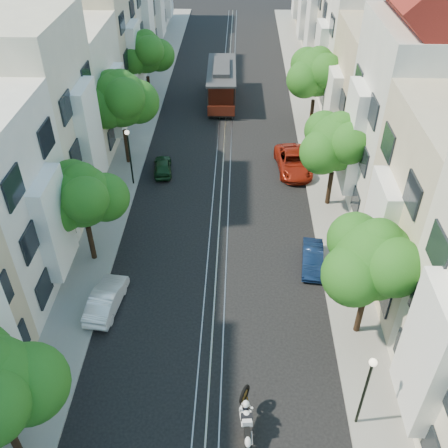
# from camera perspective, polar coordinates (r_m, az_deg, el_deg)

# --- Properties ---
(ground) EXTENTS (200.00, 200.00, 0.00)m
(ground) POSITION_cam_1_polar(r_m,az_deg,el_deg) (40.73, 0.03, 9.01)
(ground) COLOR black
(ground) RESTS_ON ground
(sidewalk_east) EXTENTS (2.50, 80.00, 0.12)m
(sidewalk_east) POSITION_cam_1_polar(r_m,az_deg,el_deg) (41.15, 10.30, 8.79)
(sidewalk_east) COLOR gray
(sidewalk_east) RESTS_ON ground
(sidewalk_west) EXTENTS (2.50, 80.00, 0.12)m
(sidewalk_west) POSITION_cam_1_polar(r_m,az_deg,el_deg) (41.53, -10.15, 9.10)
(sidewalk_west) COLOR gray
(sidewalk_west) RESTS_ON ground
(rail_left) EXTENTS (0.06, 80.00, 0.02)m
(rail_left) POSITION_cam_1_polar(r_m,az_deg,el_deg) (40.74, -0.75, 9.04)
(rail_left) COLOR gray
(rail_left) RESTS_ON ground
(rail_slot) EXTENTS (0.06, 80.00, 0.02)m
(rail_slot) POSITION_cam_1_polar(r_m,az_deg,el_deg) (40.73, 0.03, 9.02)
(rail_slot) COLOR gray
(rail_slot) RESTS_ON ground
(rail_right) EXTENTS (0.06, 80.00, 0.02)m
(rail_right) POSITION_cam_1_polar(r_m,az_deg,el_deg) (40.71, 0.81, 9.01)
(rail_right) COLOR gray
(rail_right) RESTS_ON ground
(lane_line) EXTENTS (0.08, 80.00, 0.01)m
(lane_line) POSITION_cam_1_polar(r_m,az_deg,el_deg) (40.73, 0.03, 9.02)
(lane_line) COLOR tan
(lane_line) RESTS_ON ground
(townhouses_east) EXTENTS (7.75, 72.00, 12.00)m
(townhouses_east) POSITION_cam_1_polar(r_m,az_deg,el_deg) (39.89, 17.95, 14.81)
(townhouses_east) COLOR beige
(townhouses_east) RESTS_ON ground
(townhouses_west) EXTENTS (7.75, 72.00, 11.76)m
(townhouses_west) POSITION_cam_1_polar(r_m,az_deg,el_deg) (40.58, -17.60, 15.10)
(townhouses_west) COLOR silver
(townhouses_west) RESTS_ON ground
(tree_e_b) EXTENTS (4.93, 4.08, 6.68)m
(tree_e_b) POSITION_cam_1_polar(r_m,az_deg,el_deg) (23.16, 16.81, -4.10)
(tree_e_b) COLOR black
(tree_e_b) RESTS_ON ground
(tree_e_c) EXTENTS (4.84, 3.99, 6.52)m
(tree_e_c) POSITION_cam_1_polar(r_m,az_deg,el_deg) (32.07, 12.82, 8.91)
(tree_e_c) COLOR black
(tree_e_c) RESTS_ON ground
(tree_e_d) EXTENTS (5.01, 4.16, 6.85)m
(tree_e_d) POSITION_cam_1_polar(r_m,az_deg,el_deg) (41.83, 10.59, 16.54)
(tree_e_d) COLOR black
(tree_e_d) RESTS_ON ground
(tree_w_b) EXTENTS (4.72, 3.87, 6.27)m
(tree_w_b) POSITION_cam_1_polar(r_m,az_deg,el_deg) (27.72, -15.84, 2.92)
(tree_w_b) COLOR black
(tree_w_b) RESTS_ON ground
(tree_w_c) EXTENTS (5.13, 4.28, 7.09)m
(tree_w_c) POSITION_cam_1_polar(r_m,az_deg,el_deg) (36.69, -11.67, 13.68)
(tree_w_c) COLOR black
(tree_w_c) RESTS_ON ground
(tree_w_d) EXTENTS (4.84, 3.99, 6.52)m
(tree_w_d) POSITION_cam_1_polar(r_m,az_deg,el_deg) (46.90, -8.89, 18.70)
(tree_w_d) COLOR black
(tree_w_d) RESTS_ON ground
(lamp_east) EXTENTS (0.32, 0.32, 4.16)m
(lamp_east) POSITION_cam_1_polar(r_m,az_deg,el_deg) (21.07, 16.04, -17.04)
(lamp_east) COLOR black
(lamp_east) RESTS_ON ground
(lamp_west) EXTENTS (0.32, 0.32, 4.16)m
(lamp_west) POSITION_cam_1_polar(r_m,az_deg,el_deg) (34.88, -10.79, 8.37)
(lamp_west) COLOR black
(lamp_west) RESTS_ON ground
(sportbike_rider) EXTENTS (0.61, 2.28, 1.66)m
(sportbike_rider) POSITION_cam_1_polar(r_m,az_deg,el_deg) (21.82, 2.52, -21.05)
(sportbike_rider) COLOR black
(sportbike_rider) RESTS_ON ground
(cable_car) EXTENTS (2.75, 8.28, 3.16)m
(cable_car) POSITION_cam_1_polar(r_m,az_deg,el_deg) (47.61, -0.27, 15.91)
(cable_car) COLOR black
(cable_car) RESTS_ON ground
(parked_car_e_mid) EXTENTS (1.48, 3.38, 1.08)m
(parked_car_e_mid) POSITION_cam_1_polar(r_m,az_deg,el_deg) (29.06, 10.08, -3.90)
(parked_car_e_mid) COLOR #0B1A39
(parked_car_e_mid) RESTS_ON ground
(parked_car_e_far) EXTENTS (2.73, 5.15, 1.38)m
(parked_car_e_far) POSITION_cam_1_polar(r_m,az_deg,el_deg) (37.41, 7.92, 7.03)
(parked_car_e_far) COLOR maroon
(parked_car_e_far) RESTS_ON ground
(parked_car_w_mid) EXTENTS (1.74, 3.87, 1.23)m
(parked_car_w_mid) POSITION_cam_1_polar(r_m,az_deg,el_deg) (26.94, -13.30, -8.32)
(parked_car_w_mid) COLOR white
(parked_car_w_mid) RESTS_ON ground
(parked_car_w_far) EXTENTS (1.65, 3.27, 1.07)m
(parked_car_w_far) POSITION_cam_1_polar(r_m,az_deg,el_deg) (37.15, -7.02, 6.60)
(parked_car_w_far) COLOR #143218
(parked_car_w_far) RESTS_ON ground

